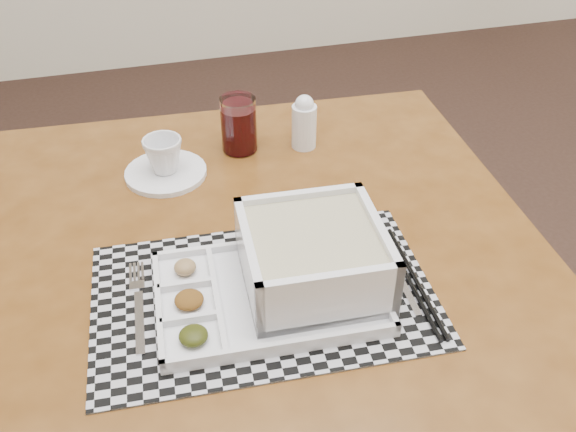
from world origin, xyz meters
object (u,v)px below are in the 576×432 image
Objects in this scene: serving_tray at (303,266)px; cup at (163,155)px; juice_glass at (239,126)px; creamer_bottle at (304,122)px; dining_table at (257,276)px.

serving_tray is 0.39m from cup.
serving_tray is 4.77× the size of cup.
cup is at bearing -160.83° from juice_glass.
creamer_bottle is (0.12, -0.02, 0.00)m from juice_glass.
dining_table is at bearing -97.02° from juice_glass.
juice_glass is 1.00× the size of creamer_bottle.
dining_table is 0.31m from juice_glass.
juice_glass reaches higher than serving_tray.
creamer_bottle is at bearing 73.30° from serving_tray.
creamer_bottle is at bearing 13.13° from cup.
juice_glass reaches higher than cup.
juice_glass is at bearing 91.13° from serving_tray.
dining_table is 0.17m from serving_tray.
cup is at bearing 114.05° from serving_tray.
juice_glass reaches higher than dining_table.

